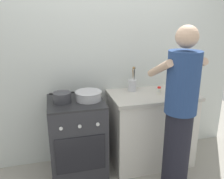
{
  "coord_description": "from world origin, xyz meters",
  "views": [
    {
      "loc": [
        -0.57,
        -2.24,
        1.77
      ],
      "look_at": [
        0.05,
        0.12,
        1.0
      ],
      "focal_mm": 37.43,
      "sensor_mm": 36.0,
      "label": 1
    }
  ],
  "objects_px": {
    "utensil_crock": "(132,84)",
    "stove_range": "(77,138)",
    "spice_bottle": "(159,90)",
    "mixing_bowl": "(89,95)",
    "pot": "(62,97)",
    "oil_bottle": "(173,86)",
    "person": "(179,116)"
  },
  "relations": [
    {
      "from": "utensil_crock",
      "to": "person",
      "type": "relative_size",
      "value": 0.18
    },
    {
      "from": "mixing_bowl",
      "to": "oil_bottle",
      "type": "height_order",
      "value": "oil_bottle"
    },
    {
      "from": "spice_bottle",
      "to": "oil_bottle",
      "type": "xyz_separation_m",
      "value": [
        0.15,
        -0.06,
        0.06
      ]
    },
    {
      "from": "utensil_crock",
      "to": "oil_bottle",
      "type": "height_order",
      "value": "utensil_crock"
    },
    {
      "from": "mixing_bowl",
      "to": "utensil_crock",
      "type": "relative_size",
      "value": 0.97
    },
    {
      "from": "pot",
      "to": "person",
      "type": "relative_size",
      "value": 0.15
    },
    {
      "from": "pot",
      "to": "spice_bottle",
      "type": "xyz_separation_m",
      "value": [
        1.11,
        0.0,
        -0.01
      ]
    },
    {
      "from": "pot",
      "to": "stove_range",
      "type": "bearing_deg",
      "value": 9.25
    },
    {
      "from": "mixing_bowl",
      "to": "utensil_crock",
      "type": "bearing_deg",
      "value": 18.24
    },
    {
      "from": "oil_bottle",
      "to": "person",
      "type": "relative_size",
      "value": 0.14
    },
    {
      "from": "stove_range",
      "to": "mixing_bowl",
      "type": "height_order",
      "value": "mixing_bowl"
    },
    {
      "from": "spice_bottle",
      "to": "oil_bottle",
      "type": "bearing_deg",
      "value": -23.41
    },
    {
      "from": "stove_range",
      "to": "spice_bottle",
      "type": "relative_size",
      "value": 10.43
    },
    {
      "from": "stove_range",
      "to": "oil_bottle",
      "type": "height_order",
      "value": "oil_bottle"
    },
    {
      "from": "stove_range",
      "to": "utensil_crock",
      "type": "relative_size",
      "value": 2.99
    },
    {
      "from": "pot",
      "to": "oil_bottle",
      "type": "relative_size",
      "value": 1.06
    },
    {
      "from": "mixing_bowl",
      "to": "pot",
      "type": "bearing_deg",
      "value": -179.8
    },
    {
      "from": "stove_range",
      "to": "pot",
      "type": "distance_m",
      "value": 0.52
    },
    {
      "from": "stove_range",
      "to": "spice_bottle",
      "type": "distance_m",
      "value": 1.08
    },
    {
      "from": "spice_bottle",
      "to": "pot",
      "type": "bearing_deg",
      "value": -179.96
    },
    {
      "from": "pot",
      "to": "utensil_crock",
      "type": "height_order",
      "value": "utensil_crock"
    },
    {
      "from": "pot",
      "to": "spice_bottle",
      "type": "height_order",
      "value": "pot"
    },
    {
      "from": "stove_range",
      "to": "pot",
      "type": "height_order",
      "value": "pot"
    },
    {
      "from": "spice_bottle",
      "to": "oil_bottle",
      "type": "height_order",
      "value": "oil_bottle"
    },
    {
      "from": "mixing_bowl",
      "to": "utensil_crock",
      "type": "xyz_separation_m",
      "value": [
        0.56,
        0.19,
        0.03
      ]
    },
    {
      "from": "utensil_crock",
      "to": "stove_range",
      "type": "bearing_deg",
      "value": -166.88
    },
    {
      "from": "pot",
      "to": "utensil_crock",
      "type": "xyz_separation_m",
      "value": [
        0.84,
        0.19,
        0.03
      ]
    },
    {
      "from": "pot",
      "to": "person",
      "type": "bearing_deg",
      "value": -27.31
    },
    {
      "from": "oil_bottle",
      "to": "utensil_crock",
      "type": "bearing_deg",
      "value": 148.51
    },
    {
      "from": "utensil_crock",
      "to": "oil_bottle",
      "type": "bearing_deg",
      "value": -31.49
    },
    {
      "from": "pot",
      "to": "oil_bottle",
      "type": "height_order",
      "value": "oil_bottle"
    },
    {
      "from": "spice_bottle",
      "to": "person",
      "type": "relative_size",
      "value": 0.05
    }
  ]
}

